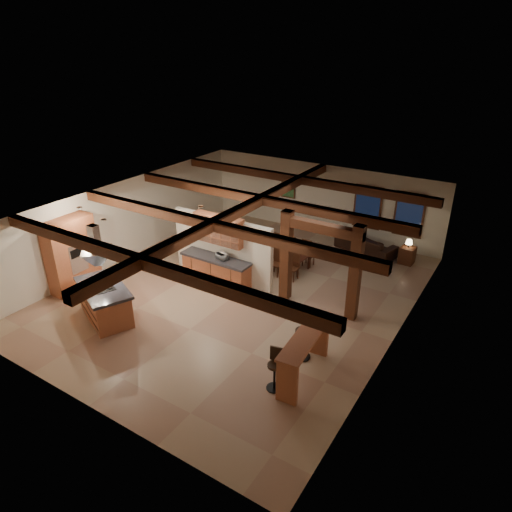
% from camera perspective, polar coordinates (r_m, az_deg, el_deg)
% --- Properties ---
extents(ground, '(12.00, 12.00, 0.00)m').
position_cam_1_polar(ground, '(14.79, -2.07, -4.50)').
color(ground, tan).
rests_on(ground, ground).
extents(room_walls, '(12.00, 12.00, 12.00)m').
position_cam_1_polar(room_walls, '(13.99, -2.18, 1.82)').
color(room_walls, white).
rests_on(room_walls, ground).
extents(ceiling_beams, '(10.00, 12.00, 0.28)m').
position_cam_1_polar(ceiling_beams, '(13.63, -2.25, 5.60)').
color(ceiling_beams, '#411F10').
rests_on(ceiling_beams, room_walls).
extents(timber_posts, '(2.50, 0.30, 2.90)m').
position_cam_1_polar(timber_posts, '(13.29, 8.00, 0.17)').
color(timber_posts, '#411F10').
rests_on(timber_posts, ground).
extents(partition_wall, '(3.80, 0.18, 2.20)m').
position_cam_1_polar(partition_wall, '(15.17, -4.20, 0.92)').
color(partition_wall, white).
rests_on(partition_wall, ground).
extents(pantry_cabinet, '(0.67, 1.60, 2.40)m').
position_cam_1_polar(pantry_cabinet, '(15.63, -22.05, 0.17)').
color(pantry_cabinet, '#AB5A37').
rests_on(pantry_cabinet, ground).
extents(back_counter, '(2.50, 0.66, 0.94)m').
position_cam_1_polar(back_counter, '(15.16, -4.99, -1.75)').
color(back_counter, '#AB5A37').
rests_on(back_counter, ground).
extents(upper_display_cabinet, '(1.80, 0.36, 0.95)m').
position_cam_1_polar(upper_display_cabinet, '(14.74, -4.73, 3.31)').
color(upper_display_cabinet, '#AB5A37').
rests_on(upper_display_cabinet, partition_wall).
extents(range_hood, '(1.10, 1.10, 1.40)m').
position_cam_1_polar(range_hood, '(13.38, -19.09, -0.80)').
color(range_hood, silver).
rests_on(range_hood, room_walls).
extents(back_windows, '(2.70, 0.07, 1.70)m').
position_cam_1_polar(back_windows, '(18.06, 16.15, 5.43)').
color(back_windows, '#411F10').
rests_on(back_windows, room_walls).
extents(framed_art, '(0.65, 0.05, 0.85)m').
position_cam_1_polar(framed_art, '(19.52, 4.06, 8.48)').
color(framed_art, '#411F10').
rests_on(framed_art, room_walls).
extents(recessed_cans, '(3.16, 2.46, 0.03)m').
position_cam_1_polar(recessed_cans, '(13.82, -15.63, 5.43)').
color(recessed_cans, silver).
rests_on(recessed_cans, room_walls).
extents(kitchen_island, '(2.38, 1.88, 1.04)m').
position_cam_1_polar(kitchen_island, '(13.95, -18.36, -5.44)').
color(kitchen_island, '#AB5A37').
rests_on(kitchen_island, ground).
extents(dining_table, '(1.70, 1.02, 0.58)m').
position_cam_1_polar(dining_table, '(16.20, 3.59, -0.56)').
color(dining_table, '#3A170E').
rests_on(dining_table, ground).
extents(sofa, '(2.48, 1.48, 0.68)m').
position_cam_1_polar(sofa, '(17.88, 13.57, 1.50)').
color(sofa, black).
rests_on(sofa, ground).
extents(microwave, '(0.43, 0.34, 0.21)m').
position_cam_1_polar(microwave, '(14.77, -4.27, -0.03)').
color(microwave, '#B4B4B9').
rests_on(microwave, back_counter).
extents(bar_counter, '(0.72, 2.23, 1.15)m').
position_cam_1_polar(bar_counter, '(11.02, 6.09, -11.56)').
color(bar_counter, '#AB5A37').
rests_on(bar_counter, ground).
extents(side_table, '(0.53, 0.53, 0.62)m').
position_cam_1_polar(side_table, '(17.40, 18.37, 0.10)').
color(side_table, '#411F10').
rests_on(side_table, ground).
extents(table_lamp, '(0.25, 0.25, 0.30)m').
position_cam_1_polar(table_lamp, '(17.19, 18.60, 1.68)').
color(table_lamp, black).
rests_on(table_lamp, side_table).
extents(bar_stool_a, '(0.38, 0.40, 1.07)m').
position_cam_1_polar(bar_stool_a, '(10.79, 2.39, -13.92)').
color(bar_stool_a, black).
rests_on(bar_stool_a, ground).
extents(bar_stool_b, '(0.44, 0.46, 1.26)m').
position_cam_1_polar(bar_stool_b, '(11.71, 6.02, -9.88)').
color(bar_stool_b, black).
rests_on(bar_stool_b, ground).
extents(dining_chairs, '(1.63, 1.63, 1.07)m').
position_cam_1_polar(dining_chairs, '(16.09, 3.62, 0.24)').
color(dining_chairs, '#411F10').
rests_on(dining_chairs, ground).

